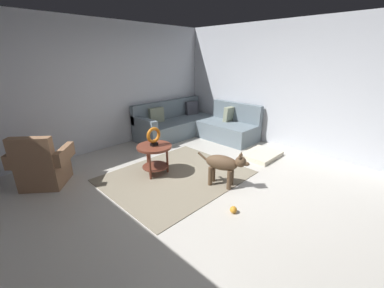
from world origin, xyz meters
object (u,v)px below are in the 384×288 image
(dog_bed_mat, at_px, (261,155))
(dog, at_px, (224,165))
(armchair, at_px, (43,167))
(sectional_couch, at_px, (195,126))
(side_table, at_px, (155,152))
(dog_toy_ball, at_px, (233,210))
(torus_sculpture, at_px, (154,136))

(dog_bed_mat, bearing_deg, dog, -173.54)
(armchair, xyz_separation_m, dog, (2.00, -2.08, 0.05))
(armchair, xyz_separation_m, dog_bed_mat, (3.51, -1.91, -0.28))
(sectional_couch, xyz_separation_m, side_table, (-2.03, -0.99, 0.12))
(dog_toy_ball, bearing_deg, torus_sculpture, 91.03)
(sectional_couch, relative_size, dog_bed_mat, 2.81)
(sectional_couch, relative_size, dog, 2.76)
(armchair, relative_size, side_table, 1.66)
(dog, bearing_deg, torus_sculpture, -85.40)
(side_table, xyz_separation_m, dog_bed_mat, (2.02, -0.95, -0.37))
(torus_sculpture, bearing_deg, sectional_couch, 25.95)
(side_table, relative_size, dog_bed_mat, 0.75)
(side_table, xyz_separation_m, torus_sculpture, (0.00, 0.00, 0.29))
(dog_bed_mat, distance_m, dog_toy_ball, 2.11)
(dog_bed_mat, bearing_deg, sectional_couch, 89.64)
(sectional_couch, relative_size, side_table, 3.75)
(torus_sculpture, distance_m, dog_bed_mat, 2.33)
(sectional_couch, height_order, armchair, same)
(armchair, height_order, torus_sculpture, armchair)
(side_table, bearing_deg, dog_bed_mat, -25.09)
(sectional_couch, height_order, side_table, sectional_couch)
(dog, height_order, dog_toy_ball, dog)
(dog_bed_mat, height_order, dog, dog)
(torus_sculpture, bearing_deg, dog_bed_mat, -25.09)
(sectional_couch, relative_size, armchair, 2.25)
(torus_sculpture, bearing_deg, dog_toy_ball, -88.97)
(dog, bearing_deg, side_table, -85.40)
(armchair, height_order, side_table, armchair)
(armchair, height_order, dog, armchair)
(sectional_couch, height_order, torus_sculpture, sectional_couch)
(sectional_couch, distance_m, armchair, 3.52)
(sectional_couch, xyz_separation_m, dog_bed_mat, (-0.01, -1.93, -0.25))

